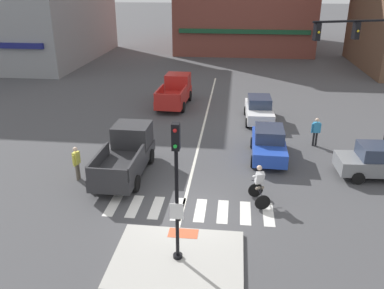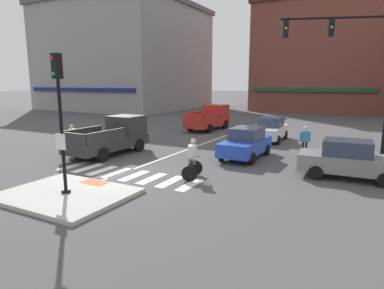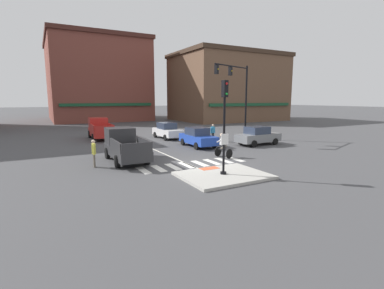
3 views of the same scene
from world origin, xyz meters
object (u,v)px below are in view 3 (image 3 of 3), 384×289
cyclist (223,145)px  pedestrian_waiting_far_side (213,131)px  pickup_truck_charcoal_westbound_near (124,146)px  traffic_light_mast (238,89)px  car_blue_eastbound_mid (198,137)px  car_grey_cross_right (258,136)px  pedestrian_at_curb_left (94,151)px  pickup_truck_red_westbound_distant (100,129)px  signal_pole (224,119)px  car_white_eastbound_far (167,131)px

cyclist → pedestrian_waiting_far_side: bearing=62.8°
pickup_truck_charcoal_westbound_near → pedestrian_waiting_far_side: pickup_truck_charcoal_westbound_near is taller
traffic_light_mast → pedestrian_waiting_far_side: size_ratio=4.35×
car_blue_eastbound_mid → pickup_truck_charcoal_westbound_near: size_ratio=0.80×
car_blue_eastbound_mid → car_grey_cross_right: 5.44m
traffic_light_mast → cyclist: (-5.70, -5.93, -4.14)m
cyclist → pedestrian_waiting_far_side: (3.45, 6.70, 0.11)m
car_grey_cross_right → pedestrian_at_curb_left: bearing=-172.5°
pickup_truck_charcoal_westbound_near → pedestrian_at_curb_left: size_ratio=3.07×
pickup_truck_red_westbound_distant → pedestrian_at_curb_left: (-2.76, -12.77, 0.00)m
signal_pole → pickup_truck_charcoal_westbound_near: size_ratio=0.94×
car_white_eastbound_far → traffic_light_mast: bearing=-42.5°
pickup_truck_red_westbound_distant → cyclist: 15.07m
car_blue_eastbound_mid → pickup_truck_red_westbound_distant: 11.18m
pickup_truck_red_westbound_distant → cyclist: size_ratio=3.08×
traffic_light_mast → pickup_truck_red_westbound_distant: size_ratio=1.40×
signal_pole → cyclist: (2.87, 4.23, -2.18)m
traffic_light_mast → pickup_truck_charcoal_westbound_near: size_ratio=1.41×
car_blue_eastbound_mid → pickup_truck_red_westbound_distant: (-6.39, 9.17, 0.17)m
car_white_eastbound_far → cyclist: size_ratio=2.47×
pedestrian_at_curb_left → car_white_eastbound_far: bearing=47.1°
pedestrian_at_curb_left → signal_pole: bearing=-44.2°
car_grey_cross_right → traffic_light_mast: bearing=93.2°
car_white_eastbound_far → car_blue_eastbound_mid: bearing=-87.5°
car_white_eastbound_far → pedestrian_at_curb_left: (-8.89, -9.56, 0.17)m
car_blue_eastbound_mid → car_white_eastbound_far: 5.96m
pedestrian_at_curb_left → car_grey_cross_right: bearing=7.5°
pickup_truck_charcoal_westbound_near → pedestrian_at_curb_left: pickup_truck_charcoal_westbound_near is taller
traffic_light_mast → car_blue_eastbound_mid: size_ratio=1.76×
car_blue_eastbound_mid → traffic_light_mast: bearing=12.9°
car_blue_eastbound_mid → car_white_eastbound_far: (-0.26, 5.96, 0.00)m
traffic_light_mast → pickup_truck_red_westbound_distant: (-11.39, 8.03, -4.03)m
pickup_truck_charcoal_westbound_near → pickup_truck_red_westbound_distant: (0.63, 11.67, 0.00)m
pedestrian_waiting_far_side → traffic_light_mast: bearing=-18.8°
cyclist → signal_pole: bearing=-124.1°
car_white_eastbound_far → pickup_truck_charcoal_westbound_near: bearing=-128.7°
pickup_truck_charcoal_westbound_near → cyclist: pickup_truck_charcoal_westbound_near is taller
car_white_eastbound_far → pedestrian_at_curb_left: 13.05m
car_grey_cross_right → pedestrian_at_curb_left: size_ratio=2.50×
car_white_eastbound_far → pedestrian_at_curb_left: pedestrian_at_curb_left is taller
car_blue_eastbound_mid → car_white_eastbound_far: size_ratio=1.00×
pedestrian_waiting_far_side → car_grey_cross_right: bearing=-56.3°
traffic_light_mast → pickup_truck_red_westbound_distant: bearing=144.8°
car_blue_eastbound_mid → car_grey_cross_right: same height
traffic_light_mast → car_grey_cross_right: size_ratio=1.74×
car_grey_cross_right → signal_pole: bearing=-140.1°
car_white_eastbound_far → pickup_truck_red_westbound_distant: size_ratio=0.80×
car_blue_eastbound_mid → pedestrian_waiting_far_side: (2.75, 1.91, 0.17)m
cyclist → pickup_truck_charcoal_westbound_near: bearing=160.1°
signal_pole → pickup_truck_red_westbound_distant: size_ratio=0.93×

